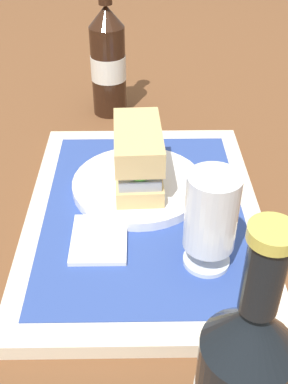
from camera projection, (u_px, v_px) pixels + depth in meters
ground_plane at (144, 221)px, 0.66m from camera, size 3.00×3.00×0.00m
tray at (144, 215)px, 0.66m from camera, size 0.44×0.32×0.02m
placemat at (144, 209)px, 0.65m from camera, size 0.38×0.27×0.00m
plate at (138, 185)px, 0.68m from camera, size 0.19×0.19×0.01m
sandwich at (138, 157)px, 0.65m from camera, size 0.13×0.07×0.08m
beer_glass at (211, 219)px, 0.53m from camera, size 0.06×0.06×0.12m
napkin_folded at (99, 239)px, 0.60m from camera, size 0.09×0.07×0.01m
second_bottle at (108, 60)px, 0.87m from camera, size 0.07×0.07×0.27m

